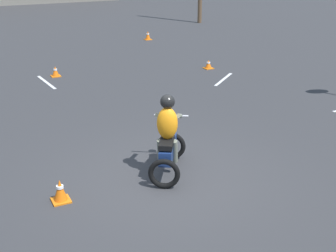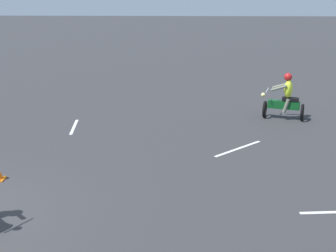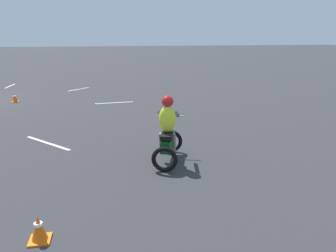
{
  "view_description": "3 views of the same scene",
  "coord_description": "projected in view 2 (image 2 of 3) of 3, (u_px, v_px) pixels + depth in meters",
  "views": [
    {
      "loc": [
        -3.54,
        -7.31,
        4.23
      ],
      "look_at": [
        0.1,
        0.25,
        1.0
      ],
      "focal_mm": 50.0,
      "sensor_mm": 36.0,
      "label": 1
    },
    {
      "loc": [
        8.37,
        4.6,
        4.66
      ],
      "look_at": [
        -3.8,
        4.21,
        0.9
      ],
      "focal_mm": 50.0,
      "sensor_mm": 36.0,
      "label": 2
    },
    {
      "loc": [
        -6.41,
        15.58,
        3.07
      ],
      "look_at": [
        -7.71,
        8.16,
        0.9
      ],
      "focal_mm": 35.0,
      "sensor_mm": 36.0,
      "label": 3
    }
  ],
  "objects": [
    {
      "name": "lane_stripe_nw",
      "position": [
        238.0,
        149.0,
        13.65
      ],
      "size": [
        1.45,
        1.51,
        0.01
      ],
      "primitive_type": "cube",
      "rotation": [
        0.0,
        0.0,
        3.9
      ],
      "color": "silver",
      "rests_on": "ground"
    },
    {
      "name": "lane_stripe_w",
      "position": [
        74.0,
        127.0,
        15.7
      ],
      "size": [
        1.68,
        0.26,
        0.01
      ],
      "primitive_type": "cube",
      "rotation": [
        0.0,
        0.0,
        4.81
      ],
      "color": "silver",
      "rests_on": "ground"
    },
    {
      "name": "motorcycle_rider_background",
      "position": [
        285.0,
        99.0,
        16.4
      ],
      "size": [
        1.01,
        1.56,
        1.66
      ],
      "rotation": [
        0.0,
        0.0,
        2.85
      ],
      "color": "black",
      "rests_on": "ground"
    }
  ]
}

